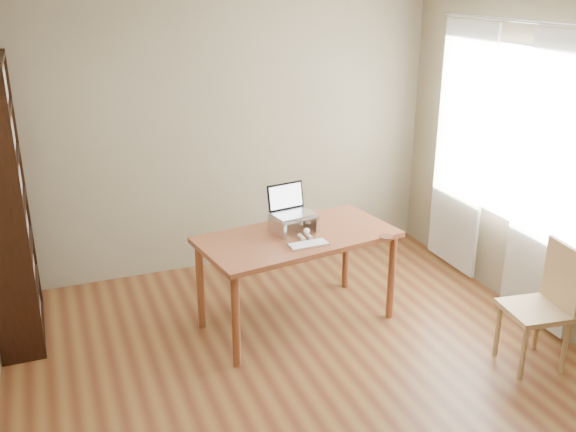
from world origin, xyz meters
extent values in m
cube|color=#582B17|center=(0.00, 0.00, -0.01)|extent=(4.00, 4.50, 0.02)
cube|color=#7F7455|center=(0.00, 2.26, 1.30)|extent=(4.00, 0.02, 2.60)
cube|color=white|center=(1.98, 0.80, 1.40)|extent=(0.01, 1.80, 1.40)
cube|color=black|center=(-1.84, 1.12, 1.05)|extent=(0.30, 0.04, 2.10)
cube|color=black|center=(-1.84, 1.98, 1.05)|extent=(0.30, 0.04, 2.10)
cube|color=black|center=(-1.84, 1.55, 0.03)|extent=(0.30, 0.84, 0.02)
cube|color=black|center=(-1.81, 1.55, 0.20)|extent=(0.20, 0.78, 0.28)
cube|color=black|center=(-1.84, 1.55, 0.37)|extent=(0.30, 0.84, 0.03)
cube|color=black|center=(-1.81, 1.55, 0.54)|extent=(0.20, 0.78, 0.28)
cube|color=black|center=(-1.84, 1.55, 0.71)|extent=(0.30, 0.84, 0.02)
cube|color=black|center=(-1.81, 1.55, 0.88)|extent=(0.20, 0.78, 0.28)
cube|color=black|center=(-1.84, 1.55, 1.05)|extent=(0.30, 0.84, 0.02)
cube|color=black|center=(-1.81, 1.55, 1.22)|extent=(0.20, 0.78, 0.28)
cube|color=white|center=(1.92, 0.25, 1.15)|extent=(0.03, 0.70, 2.20)
cube|color=white|center=(1.92, 1.35, 1.15)|extent=(0.03, 0.70, 2.20)
cylinder|color=silver|center=(1.92, 0.80, 2.28)|extent=(0.03, 1.90, 0.03)
cube|color=brown|center=(0.20, 0.94, 0.73)|extent=(1.59, 0.97, 0.04)
cylinder|color=brown|center=(-0.49, 1.25, 0.35)|extent=(0.06, 0.06, 0.71)
cylinder|color=brown|center=(0.88, 1.25, 0.35)|extent=(0.06, 0.06, 0.71)
cylinder|color=brown|center=(-0.49, 0.62, 0.35)|extent=(0.06, 0.06, 0.71)
cylinder|color=brown|center=(0.88, 0.62, 0.35)|extent=(0.06, 0.06, 0.71)
cube|color=silver|center=(0.05, 1.02, 0.81)|extent=(0.03, 0.25, 0.12)
cube|color=silver|center=(0.34, 1.02, 0.81)|extent=(0.03, 0.25, 0.12)
cube|color=silver|center=(0.20, 1.02, 0.88)|extent=(0.32, 0.25, 0.01)
cube|color=silver|center=(0.20, 1.02, 0.89)|extent=(0.34, 0.26, 0.02)
cube|color=black|center=(0.20, 1.14, 1.00)|extent=(0.31, 0.09, 0.20)
cube|color=white|center=(0.20, 1.13, 1.00)|extent=(0.28, 0.08, 0.17)
cube|color=silver|center=(0.19, 0.72, 0.76)|extent=(0.31, 0.14, 0.02)
cube|color=white|center=(0.19, 0.72, 0.77)|extent=(0.29, 0.12, 0.00)
cylinder|color=brown|center=(0.81, 0.66, 0.75)|extent=(0.11, 0.11, 0.01)
ellipsoid|color=#3F3A31|center=(0.22, 1.05, 0.82)|extent=(0.17, 0.39, 0.13)
ellipsoid|color=#3F3A31|center=(0.22, 1.16, 0.81)|extent=(0.15, 0.16, 0.12)
ellipsoid|color=#3F3A31|center=(0.22, 0.86, 0.84)|extent=(0.10, 0.10, 0.09)
ellipsoid|color=white|center=(0.22, 0.90, 0.80)|extent=(0.09, 0.09, 0.08)
sphere|color=white|center=(0.22, 0.82, 0.82)|extent=(0.05, 0.05, 0.05)
cone|color=#3F3A31|center=(0.19, 0.86, 0.88)|extent=(0.03, 0.04, 0.04)
cone|color=#3F3A31|center=(0.25, 0.86, 0.88)|extent=(0.03, 0.04, 0.04)
cylinder|color=white|center=(0.19, 0.85, 0.77)|extent=(0.03, 0.09, 0.03)
cylinder|color=white|center=(0.25, 0.85, 0.77)|extent=(0.03, 0.09, 0.03)
cylinder|color=#3F3A31|center=(0.31, 1.18, 0.77)|extent=(0.14, 0.21, 0.03)
cube|color=tan|center=(1.51, -0.21, 0.43)|extent=(0.45, 0.45, 0.04)
cylinder|color=tan|center=(1.35, -0.37, 0.21)|extent=(0.04, 0.04, 0.43)
cylinder|color=tan|center=(1.67, -0.37, 0.21)|extent=(0.04, 0.04, 0.43)
cylinder|color=tan|center=(1.35, -0.04, 0.21)|extent=(0.04, 0.04, 0.43)
cylinder|color=tan|center=(1.67, -0.04, 0.21)|extent=(0.04, 0.04, 0.43)
cube|color=tan|center=(1.69, -0.21, 0.66)|extent=(0.08, 0.38, 0.47)
camera|label=1|loc=(-1.50, -3.24, 2.61)|focal=40.00mm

